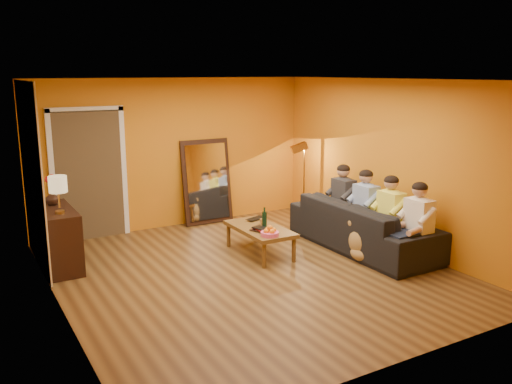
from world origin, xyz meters
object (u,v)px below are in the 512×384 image
tumbler (263,222)px  person_mid_left (390,216)px  sofa (363,225)px  wine_bottle (264,218)px  dog (363,237)px  person_far_left (418,225)px  sideboard (58,238)px  person_far_right (343,201)px  vase (52,198)px  laptop (258,219)px  table_lamp (59,195)px  person_mid_right (366,208)px  mirror_frame (207,182)px  floor_lamp (304,183)px  coffee_table (260,241)px

tumbler → person_mid_left: bearing=-36.9°
sofa → wine_bottle: bearing=70.2°
dog → person_mid_left: person_mid_left is taller
person_far_left → sideboard: bearing=150.2°
sofa → person_far_right: person_far_right is taller
person_far_left → vase: size_ratio=5.92×
person_far_right → laptop: 1.50m
table_lamp → wine_bottle: table_lamp is taller
person_mid_right → vase: bearing=159.3°
mirror_frame → person_mid_left: (1.58, -3.03, -0.15)m
wine_bottle → vase: bearing=156.2°
sofa → person_far_left: bearing=-172.6°
mirror_frame → person_far_left: 3.92m
sofa → floor_lamp: size_ratio=1.79×
mirror_frame → vase: size_ratio=7.37×
sideboard → laptop: sideboard is taller
mirror_frame → sofa: 2.99m
mirror_frame → laptop: bearing=-86.0°
sofa → mirror_frame: bearing=29.3°
person_mid_right → person_mid_left: bearing=-90.0°
mirror_frame → table_lamp: bearing=-153.7°
coffee_table → person_mid_right: size_ratio=1.00×
person_mid_left → tumbler: person_mid_left is taller
floor_lamp → person_mid_right: (0.03, -1.64, -0.11)m
mirror_frame → vase: (-2.79, -0.83, 0.19)m
coffee_table → laptop: 0.45m
person_far_right → wine_bottle: bearing=-175.5°
person_far_left → person_mid_left: same height
sideboard → vase: vase is taller
person_mid_right → person_far_left: bearing=-90.0°
person_far_left → wine_bottle: 2.21m
floor_lamp → dog: size_ratio=2.08×
laptop → vase: (-2.91, 0.83, 0.52)m
sideboard → dog: size_ratio=1.70×
coffee_table → person_mid_left: bearing=-31.6°
coffee_table → person_mid_left: person_mid_left is taller
sideboard → coffee_table: 2.89m
table_lamp → sofa: 4.47m
laptop → vase: bearing=144.9°
table_lamp → dog: 4.27m
mirror_frame → person_far_left: bearing=-66.2°
tumbler → table_lamp: bearing=169.9°
floor_lamp → person_far_right: bearing=-65.6°
sofa → vase: vase is taller
tumbler → vase: bearing=159.6°
table_lamp → person_mid_right: table_lamp is taller
person_mid_right → vase: (-4.37, 1.65, 0.34)m
mirror_frame → person_mid_right: size_ratio=1.25×
sideboard → coffee_table: size_ratio=0.97×
laptop → person_mid_right: bearing=-48.6°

